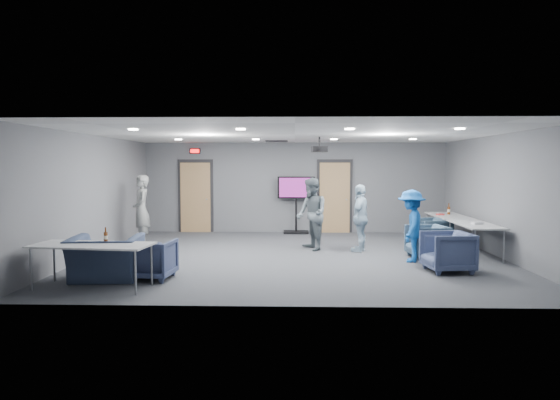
{
  "coord_description": "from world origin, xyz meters",
  "views": [
    {
      "loc": [
        -0.01,
        -11.02,
        2.03
      ],
      "look_at": [
        -0.35,
        0.77,
        1.2
      ],
      "focal_mm": 32.0,
      "sensor_mm": 36.0,
      "label": 1
    }
  ],
  "objects_px": {
    "table_front_left": "(92,247)",
    "bottle_right": "(449,210)",
    "chair_front_b": "(106,258)",
    "person_a": "(141,210)",
    "chair_front_a": "(151,259)",
    "person_c": "(360,218)",
    "chair_right_c": "(447,252)",
    "projector": "(319,149)",
    "person_b": "(312,214)",
    "bottle_front": "(106,237)",
    "tv_stand": "(296,201)",
    "table_right_b": "(475,226)",
    "chair_right_a": "(431,233)",
    "person_d": "(411,226)",
    "table_right_a": "(449,217)",
    "chair_right_b": "(427,241)"
  },
  "relations": [
    {
      "from": "person_a",
      "to": "chair_right_a",
      "type": "bearing_deg",
      "value": 64.86
    },
    {
      "from": "person_c",
      "to": "tv_stand",
      "type": "relative_size",
      "value": 0.93
    },
    {
      "from": "person_b",
      "to": "chair_front_a",
      "type": "xyz_separation_m",
      "value": [
        -2.96,
        -3.12,
        -0.51
      ]
    },
    {
      "from": "chair_front_a",
      "to": "projector",
      "type": "bearing_deg",
      "value": -130.46
    },
    {
      "from": "person_d",
      "to": "chair_front_a",
      "type": "distance_m",
      "value": 5.31
    },
    {
      "from": "person_b",
      "to": "chair_right_a",
      "type": "relative_size",
      "value": 2.16
    },
    {
      "from": "table_right_b",
      "to": "person_a",
      "type": "bearing_deg",
      "value": 80.74
    },
    {
      "from": "person_b",
      "to": "projector",
      "type": "relative_size",
      "value": 4.52
    },
    {
      "from": "person_c",
      "to": "table_right_b",
      "type": "height_order",
      "value": "person_c"
    },
    {
      "from": "person_d",
      "to": "bottle_right",
      "type": "bearing_deg",
      "value": 166.88
    },
    {
      "from": "chair_front_b",
      "to": "projector",
      "type": "height_order",
      "value": "projector"
    },
    {
      "from": "person_a",
      "to": "table_right_b",
      "type": "distance_m",
      "value": 7.96
    },
    {
      "from": "chair_right_a",
      "to": "chair_right_c",
      "type": "xyz_separation_m",
      "value": [
        -0.45,
        -2.83,
        0.02
      ]
    },
    {
      "from": "table_front_left",
      "to": "bottle_right",
      "type": "xyz_separation_m",
      "value": [
        7.39,
        5.16,
        0.15
      ]
    },
    {
      "from": "chair_right_a",
      "to": "table_front_left",
      "type": "distance_m",
      "value": 7.93
    },
    {
      "from": "bottle_front",
      "to": "person_d",
      "type": "bearing_deg",
      "value": 22.06
    },
    {
      "from": "person_d",
      "to": "person_b",
      "type": "bearing_deg",
      "value": -106.42
    },
    {
      "from": "chair_front_a",
      "to": "chair_front_b",
      "type": "bearing_deg",
      "value": 11.26
    },
    {
      "from": "chair_front_a",
      "to": "person_a",
      "type": "bearing_deg",
      "value": -65.19
    },
    {
      "from": "chair_right_c",
      "to": "projector",
      "type": "distance_m",
      "value": 3.84
    },
    {
      "from": "person_c",
      "to": "chair_front_a",
      "type": "distance_m",
      "value": 5.08
    },
    {
      "from": "bottle_front",
      "to": "table_right_b",
      "type": "bearing_deg",
      "value": 22.09
    },
    {
      "from": "table_right_b",
      "to": "projector",
      "type": "distance_m",
      "value": 3.89
    },
    {
      "from": "person_a",
      "to": "table_right_a",
      "type": "height_order",
      "value": "person_a"
    },
    {
      "from": "chair_front_b",
      "to": "table_front_left",
      "type": "distance_m",
      "value": 0.67
    },
    {
      "from": "person_d",
      "to": "table_right_a",
      "type": "height_order",
      "value": "person_d"
    },
    {
      "from": "person_b",
      "to": "chair_right_c",
      "type": "relative_size",
      "value": 2.05
    },
    {
      "from": "table_front_left",
      "to": "person_a",
      "type": "bearing_deg",
      "value": 103.05
    },
    {
      "from": "tv_stand",
      "to": "projector",
      "type": "height_order",
      "value": "projector"
    },
    {
      "from": "table_right_b",
      "to": "tv_stand",
      "type": "height_order",
      "value": "tv_stand"
    },
    {
      "from": "chair_right_b",
      "to": "person_d",
      "type": "bearing_deg",
      "value": -52.83
    },
    {
      "from": "tv_stand",
      "to": "table_front_left",
      "type": "bearing_deg",
      "value": -116.6
    },
    {
      "from": "chair_front_a",
      "to": "table_right_b",
      "type": "height_order",
      "value": "table_right_b"
    },
    {
      "from": "table_right_b",
      "to": "table_front_left",
      "type": "bearing_deg",
      "value": 112.69
    },
    {
      "from": "bottle_right",
      "to": "projector",
      "type": "relative_size",
      "value": 0.78
    },
    {
      "from": "person_a",
      "to": "chair_front_a",
      "type": "height_order",
      "value": "person_a"
    },
    {
      "from": "table_right_a",
      "to": "table_right_b",
      "type": "xyz_separation_m",
      "value": [
        0.0,
        -1.9,
        -0.0
      ]
    },
    {
      "from": "tv_stand",
      "to": "person_b",
      "type": "bearing_deg",
      "value": -83.07
    },
    {
      "from": "chair_right_b",
      "to": "chair_front_b",
      "type": "height_order",
      "value": "chair_front_b"
    },
    {
      "from": "person_a",
      "to": "chair_right_b",
      "type": "distance_m",
      "value": 6.93
    },
    {
      "from": "person_d",
      "to": "projector",
      "type": "xyz_separation_m",
      "value": [
        -1.87,
        1.3,
        1.65
      ]
    },
    {
      "from": "table_front_left",
      "to": "table_right_a",
      "type": "bearing_deg",
      "value": 40.31
    },
    {
      "from": "chair_front_a",
      "to": "chair_front_b",
      "type": "height_order",
      "value": "chair_front_b"
    },
    {
      "from": "table_right_a",
      "to": "tv_stand",
      "type": "xyz_separation_m",
      "value": [
        -3.96,
        1.78,
        0.27
      ]
    },
    {
      "from": "chair_front_b",
      "to": "bottle_right",
      "type": "height_order",
      "value": "bottle_right"
    },
    {
      "from": "chair_right_c",
      "to": "bottle_front",
      "type": "bearing_deg",
      "value": -84.86
    },
    {
      "from": "table_front_left",
      "to": "chair_front_b",
      "type": "bearing_deg",
      "value": 97.06
    },
    {
      "from": "table_front_left",
      "to": "person_b",
      "type": "bearing_deg",
      "value": 51.71
    },
    {
      "from": "person_b",
      "to": "bottle_front",
      "type": "bearing_deg",
      "value": -64.96
    },
    {
      "from": "chair_right_b",
      "to": "tv_stand",
      "type": "xyz_separation_m",
      "value": [
        -2.86,
        3.86,
        0.6
      ]
    }
  ]
}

